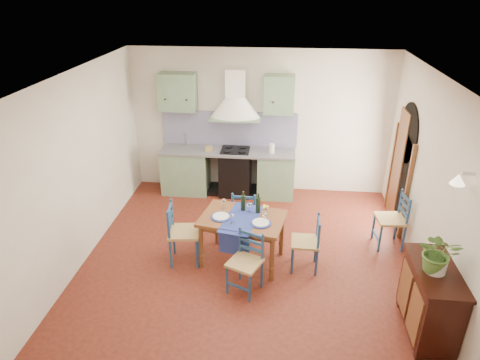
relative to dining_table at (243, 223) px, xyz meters
name	(u,v)px	position (x,y,z in m)	size (l,w,h in m)	color
floor	(248,258)	(0.09, 0.07, -0.68)	(5.00, 5.00, 0.00)	#48170F
back_wall	(235,142)	(-0.38, 2.37, 0.37)	(5.00, 0.96, 2.80)	beige
right_wall	(425,180)	(2.58, 0.35, 0.66)	(0.26, 5.00, 2.80)	beige
left_wall	(80,169)	(-2.41, 0.07, 0.72)	(0.04, 5.00, 2.80)	beige
ceiling	(250,76)	(0.09, 0.07, 2.13)	(5.00, 5.00, 0.01)	silver
dining_table	(243,223)	(0.00, 0.00, 0.00)	(1.34, 1.05, 1.08)	brown
chair_near	(246,262)	(0.11, -0.65, -0.23)	(0.54, 0.54, 0.88)	navy
chair_far	(245,213)	(-0.03, 0.66, -0.22)	(0.43, 0.43, 0.88)	navy
chair_left	(182,233)	(-0.90, -0.08, -0.18)	(0.50, 0.50, 0.97)	navy
chair_right	(307,243)	(0.96, -0.08, -0.23)	(0.41, 0.41, 0.86)	navy
chair_spare	(392,220)	(2.32, 0.66, -0.20)	(0.47, 0.47, 0.93)	navy
sideboard	(430,298)	(2.35, -1.21, -0.17)	(0.50, 1.05, 0.94)	black
potted_plant	(438,253)	(2.30, -1.25, 0.50)	(0.44, 0.38, 0.49)	#48732F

